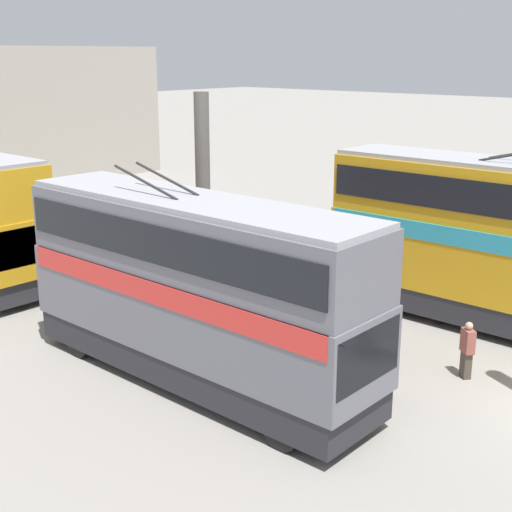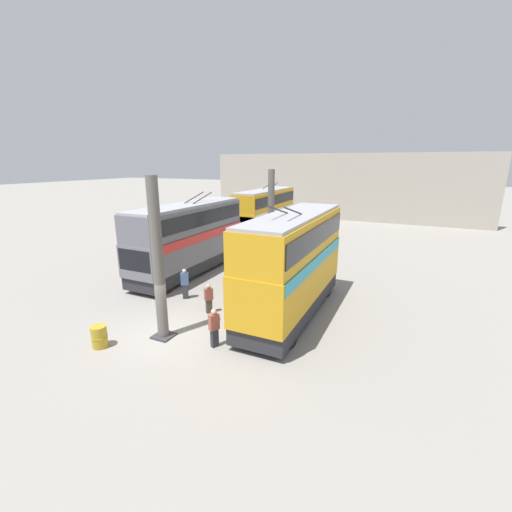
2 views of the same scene
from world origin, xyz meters
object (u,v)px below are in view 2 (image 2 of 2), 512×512
(bus_right_near, at_px, (189,234))
(person_by_left_row, at_px, (214,327))
(oil_drum, at_px, (99,337))
(person_aisle_foreground, at_px, (209,298))
(bus_right_far, at_px, (265,211))
(bus_left_far, at_px, (293,259))
(person_by_right_row, at_px, (185,283))

(bus_right_near, distance_m, person_by_left_row, 10.56)
(oil_drum, bearing_deg, person_aisle_foreground, -25.45)
(bus_right_far, height_order, person_by_left_row, bus_right_far)
(bus_left_far, xyz_separation_m, oil_drum, (-6.51, 6.17, -2.45))
(person_aisle_foreground, bearing_deg, bus_right_near, 172.38)
(person_aisle_foreground, bearing_deg, person_by_right_row, -165.86)
(bus_left_far, xyz_separation_m, person_aisle_foreground, (-1.70, 3.88, -2.11))
(bus_left_far, bearing_deg, bus_right_near, 68.63)
(person_by_right_row, bearing_deg, bus_left_far, 65.74)
(bus_right_near, relative_size, person_aisle_foreground, 6.69)
(bus_right_near, xyz_separation_m, person_by_right_row, (-4.05, -2.55, -1.80))
(person_by_right_row, height_order, oil_drum, person_by_right_row)
(oil_drum, bearing_deg, bus_right_near, 14.23)
(bus_left_far, relative_size, person_by_left_row, 5.42)
(oil_drum, bearing_deg, person_by_right_row, -0.36)
(bus_left_far, distance_m, person_by_left_row, 5.21)
(bus_right_far, height_order, person_aisle_foreground, bus_right_far)
(bus_right_far, bearing_deg, person_by_right_row, -171.45)
(person_by_right_row, xyz_separation_m, person_by_left_row, (-3.79, -4.29, -0.04))
(bus_right_far, xyz_separation_m, oil_drum, (-22.82, -2.51, -2.27))
(bus_right_far, bearing_deg, bus_right_near, 180.00)
(person_aisle_foreground, bearing_deg, bus_right_far, 144.03)
(bus_left_far, relative_size, person_by_right_row, 5.24)
(bus_right_far, xyz_separation_m, person_aisle_foreground, (-18.01, -4.80, -1.94))
(person_aisle_foreground, relative_size, person_by_left_row, 0.91)
(bus_right_near, relative_size, bus_right_far, 1.01)
(bus_right_far, relative_size, person_aisle_foreground, 6.61)
(person_by_left_row, bearing_deg, bus_right_far, -44.79)
(oil_drum, bearing_deg, bus_left_far, -43.46)
(bus_left_far, distance_m, person_aisle_foreground, 4.74)
(bus_left_far, height_order, bus_right_near, bus_left_far)
(bus_right_near, height_order, bus_right_far, bus_right_far)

